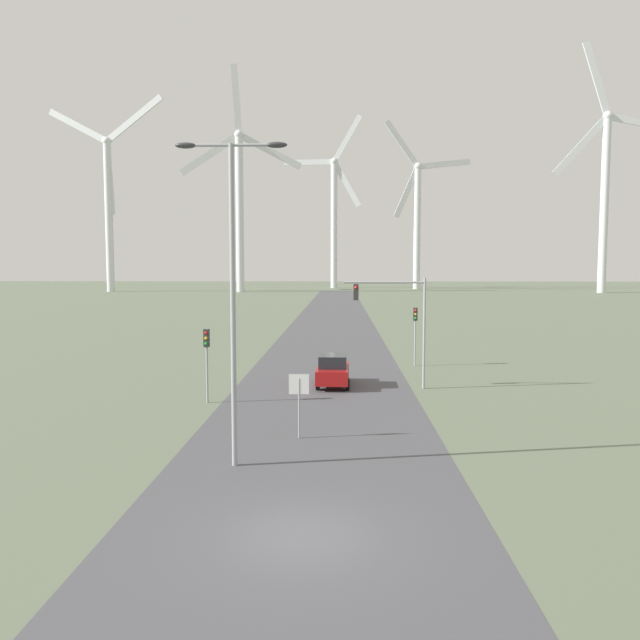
% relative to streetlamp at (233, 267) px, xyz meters
% --- Properties ---
extents(ground_plane, '(600.00, 600.00, 0.00)m').
position_rel_streetlamp_xyz_m(ground_plane, '(2.65, -5.52, -6.82)').
color(ground_plane, '#5B6651').
extents(road_surface, '(10.00, 240.00, 0.01)m').
position_rel_streetlamp_xyz_m(road_surface, '(2.65, 42.48, -6.81)').
color(road_surface, '#47474C').
rests_on(road_surface, ground).
extents(streetlamp, '(3.73, 0.32, 10.95)m').
position_rel_streetlamp_xyz_m(streetlamp, '(0.00, 0.00, 0.00)').
color(streetlamp, '#93999E').
rests_on(streetlamp, ground).
extents(stop_sign_near, '(0.81, 0.07, 2.60)m').
position_rel_streetlamp_xyz_m(stop_sign_near, '(1.99, 3.52, -5.00)').
color(stop_sign_near, '#93999E').
rests_on(stop_sign_near, ground).
extents(traffic_light_post_near_left, '(0.28, 0.33, 3.75)m').
position_rel_streetlamp_xyz_m(traffic_light_post_near_left, '(-3.08, 9.96, -4.07)').
color(traffic_light_post_near_left, '#93999E').
rests_on(traffic_light_post_near_left, ground).
extents(traffic_light_post_near_right, '(0.28, 0.34, 4.06)m').
position_rel_streetlamp_xyz_m(traffic_light_post_near_right, '(8.82, 22.29, -3.84)').
color(traffic_light_post_near_right, '#93999E').
rests_on(traffic_light_post_near_right, ground).
extents(traffic_light_mast_overhead, '(4.58, 0.35, 6.25)m').
position_rel_streetlamp_xyz_m(traffic_light_mast_overhead, '(6.79, 14.03, -2.37)').
color(traffic_light_mast_overhead, '#93999E').
rests_on(traffic_light_mast_overhead, ground).
extents(car_approaching, '(1.91, 4.15, 1.83)m').
position_rel_streetlamp_xyz_m(car_approaching, '(3.21, 14.64, -5.91)').
color(car_approaching, maroon).
rests_on(car_approaching, ground).
extents(wind_turbine_far_left, '(35.72, 8.58, 54.49)m').
position_rel_streetlamp_xyz_m(wind_turbine_far_left, '(-62.67, 156.99, 19.94)').
color(wind_turbine_far_left, silver).
rests_on(wind_turbine_far_left, ground).
extents(wind_turbine_left, '(33.81, 4.39, 62.83)m').
position_rel_streetlamp_xyz_m(wind_turbine_left, '(-24.71, 154.95, 20.31)').
color(wind_turbine_left, silver).
rests_on(wind_turbine_left, ground).
extents(wind_turbine_center, '(26.32, 4.27, 57.31)m').
position_rel_streetlamp_xyz_m(wind_turbine_center, '(1.41, 190.74, 19.16)').
color(wind_turbine_center, silver).
rests_on(wind_turbine_center, ground).
extents(wind_turbine_right, '(28.05, 4.59, 53.39)m').
position_rel_streetlamp_xyz_m(wind_turbine_right, '(28.20, 181.93, 17.51)').
color(wind_turbine_right, silver).
rests_on(wind_turbine_right, ground).
extents(wind_turbine_far_right, '(34.53, 2.60, 67.14)m').
position_rel_streetlamp_xyz_m(wind_turbine_far_right, '(75.22, 152.66, 22.50)').
color(wind_turbine_far_right, silver).
rests_on(wind_turbine_far_right, ground).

